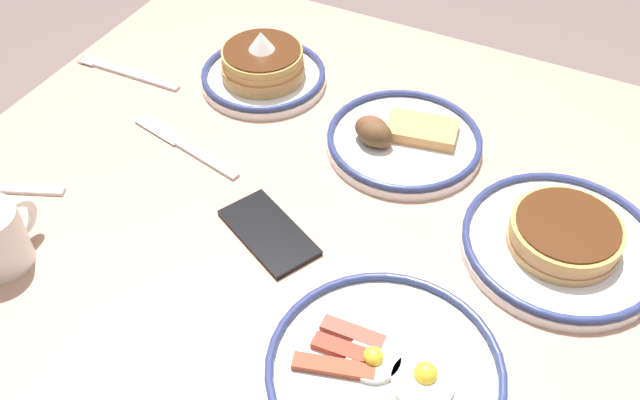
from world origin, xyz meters
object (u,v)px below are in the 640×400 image
plate_near_main (263,69)px  plate_far_side (385,370)px  cell_phone (269,232)px  butter_knife (186,147)px  plate_far_companion (562,241)px  plate_center_pancakes (402,139)px  fork_near (127,73)px

plate_near_main → plate_far_side: 0.58m
plate_near_main → cell_phone: 0.34m
plate_far_side → butter_knife: 0.48m
plate_far_companion → plate_far_side: plate_far_companion is taller
plate_far_companion → butter_knife: bearing=5.1°
plate_center_pancakes → plate_far_side: size_ratio=0.87×
plate_center_pancakes → cell_phone: size_ratio=1.62×
plate_center_pancakes → cell_phone: 0.26m
fork_near → plate_far_side: bearing=151.2°
plate_far_companion → plate_far_side: 0.30m
plate_center_pancakes → plate_far_side: bearing=109.6°
plate_near_main → fork_near: (0.22, 0.08, -0.02)m
plate_near_main → plate_far_companion: plate_near_main is taller
plate_near_main → plate_far_companion: size_ratio=0.80×
plate_far_side → fork_near: 0.70m
plate_center_pancakes → plate_near_main: bearing=-10.5°
cell_phone → butter_knife: size_ratio=0.69×
plate_center_pancakes → fork_near: size_ratio=1.16×
plate_near_main → plate_center_pancakes: 0.27m
plate_near_main → butter_knife: (0.02, 0.20, -0.02)m
plate_near_main → plate_far_side: bearing=133.4°
cell_phone → fork_near: bearing=-1.5°
plate_near_main → plate_far_companion: (-0.53, 0.15, -0.01)m
butter_knife → fork_near: bearing=-30.1°
cell_phone → fork_near: size_ratio=0.72×
plate_far_companion → cell_phone: bearing=22.4°
plate_center_pancakes → fork_near: 0.49m
plate_center_pancakes → plate_far_side: 0.40m
plate_far_side → fork_near: bearing=-28.8°
plate_far_side → fork_near: (0.62, -0.34, -0.01)m
plate_near_main → plate_center_pancakes: plate_near_main is taller
plate_far_companion → cell_phone: (0.35, 0.15, -0.01)m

